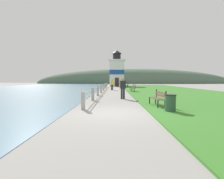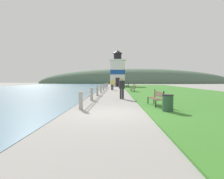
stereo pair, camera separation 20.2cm
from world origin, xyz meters
The scene contains 12 objects.
ground_plane centered at (0.00, 0.00, 0.00)m, with size 160.00×160.00×0.00m, color gray.
grass_verge centered at (7.65, 16.89, 0.03)m, with size 12.00×50.68×0.06m.
water_strip centered at (-14.15, 16.89, 0.01)m, with size 24.00×81.10×0.01m.
seawall_railing centered at (-1.55, 14.86, 0.54)m, with size 0.18×27.90×0.93m.
park_bench_near centered at (2.55, 2.04, 0.54)m, with size 0.59×1.67×0.94m.
park_bench_midway centered at (2.40, 14.10, 0.54)m, with size 0.48×1.90×0.94m.
park_bench_far centered at (2.50, 25.87, 0.54)m, with size 0.50×1.67×0.94m.
lighthouse centered at (0.60, 33.50, 3.59)m, with size 3.84×3.84×8.47m.
person_strolling centered at (-0.30, 17.82, 0.90)m, with size 0.43×0.27×1.66m.
person_by_railing centered at (0.72, 5.95, 0.93)m, with size 0.47×0.34×1.71m.
trash_bin centered at (2.67, 0.26, 0.42)m, with size 0.54×0.54×0.84m.
distant_hillside centered at (8.00, 63.79, 0.00)m, with size 80.00×16.00×12.00m.
Camera 2 is at (0.26, -7.89, 1.53)m, focal length 28.00 mm.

